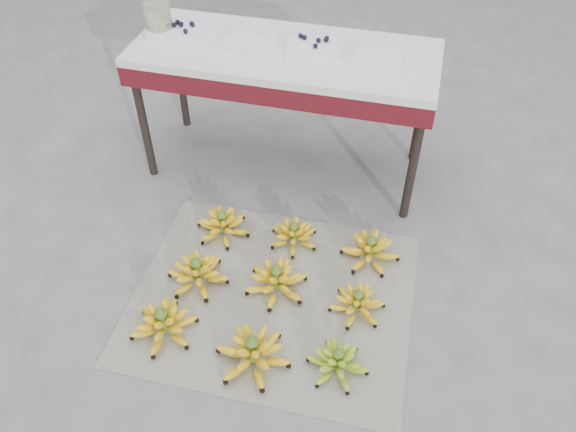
% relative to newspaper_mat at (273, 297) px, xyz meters
% --- Properties ---
extents(ground, '(60.00, 60.00, 0.00)m').
position_rel_newspaper_mat_xyz_m(ground, '(-0.04, -0.02, -0.00)').
color(ground, '#5C5C5E').
rests_on(ground, ground).
extents(newspaper_mat, '(1.27, 1.07, 0.01)m').
position_rel_newspaper_mat_xyz_m(newspaper_mat, '(0.00, 0.00, 0.00)').
color(newspaper_mat, silver).
rests_on(newspaper_mat, ground).
extents(bunch_front_left, '(0.34, 0.34, 0.17)m').
position_rel_newspaper_mat_xyz_m(bunch_front_left, '(-0.40, -0.30, 0.06)').
color(bunch_front_left, yellow).
rests_on(bunch_front_left, newspaper_mat).
extents(bunch_front_center, '(0.35, 0.35, 0.19)m').
position_rel_newspaper_mat_xyz_m(bunch_front_center, '(0.01, -0.34, 0.07)').
color(bunch_front_center, yellow).
rests_on(bunch_front_center, newspaper_mat).
extents(bunch_front_right, '(0.30, 0.30, 0.15)m').
position_rel_newspaper_mat_xyz_m(bunch_front_right, '(0.35, -0.29, 0.05)').
color(bunch_front_right, '#6BA61F').
rests_on(bunch_front_right, newspaper_mat).
extents(bunch_mid_left, '(0.35, 0.35, 0.17)m').
position_rel_newspaper_mat_xyz_m(bunch_mid_left, '(-0.36, 0.00, 0.06)').
color(bunch_mid_left, yellow).
rests_on(bunch_mid_left, newspaper_mat).
extents(bunch_mid_center, '(0.32, 0.32, 0.17)m').
position_rel_newspaper_mat_xyz_m(bunch_mid_center, '(0.00, 0.05, 0.06)').
color(bunch_mid_center, yellow).
rests_on(bunch_mid_center, newspaper_mat).
extents(bunch_mid_right, '(0.25, 0.25, 0.15)m').
position_rel_newspaper_mat_xyz_m(bunch_mid_right, '(0.38, 0.02, 0.05)').
color(bunch_mid_right, yellow).
rests_on(bunch_mid_right, newspaper_mat).
extents(bunch_back_left, '(0.32, 0.32, 0.16)m').
position_rel_newspaper_mat_xyz_m(bunch_back_left, '(-0.35, 0.33, 0.06)').
color(bunch_back_left, yellow).
rests_on(bunch_back_left, newspaper_mat).
extents(bunch_back_center, '(0.29, 0.29, 0.15)m').
position_rel_newspaper_mat_xyz_m(bunch_back_center, '(0.01, 0.36, 0.05)').
color(bunch_back_center, yellow).
rests_on(bunch_back_center, newspaper_mat).
extents(bunch_back_right, '(0.29, 0.29, 0.17)m').
position_rel_newspaper_mat_xyz_m(bunch_back_right, '(0.39, 0.34, 0.06)').
color(bunch_back_right, yellow).
rests_on(bunch_back_right, newspaper_mat).
extents(vendor_table, '(1.52, 0.61, 0.73)m').
position_rel_newspaper_mat_xyz_m(vendor_table, '(-0.19, 0.95, 0.64)').
color(vendor_table, black).
rests_on(vendor_table, ground).
extents(tray_far_left, '(0.27, 0.20, 0.07)m').
position_rel_newspaper_mat_xyz_m(tray_far_left, '(-0.75, 0.95, 0.75)').
color(tray_far_left, silver).
rests_on(tray_far_left, vendor_table).
extents(tray_left, '(0.26, 0.22, 0.04)m').
position_rel_newspaper_mat_xyz_m(tray_left, '(-0.36, 0.91, 0.74)').
color(tray_left, silver).
rests_on(tray_left, vendor_table).
extents(tray_right, '(0.29, 0.23, 0.07)m').
position_rel_newspaper_mat_xyz_m(tray_right, '(-0.05, 0.95, 0.75)').
color(tray_right, silver).
rests_on(tray_right, vendor_table).
extents(tray_far_right, '(0.24, 0.17, 0.04)m').
position_rel_newspaper_mat_xyz_m(tray_far_right, '(0.27, 0.92, 0.74)').
color(tray_far_right, silver).
rests_on(tray_far_right, vendor_table).
extents(glass_jar, '(0.15, 0.15, 0.17)m').
position_rel_newspaper_mat_xyz_m(glass_jar, '(-0.84, 0.94, 0.81)').
color(glass_jar, beige).
rests_on(glass_jar, vendor_table).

